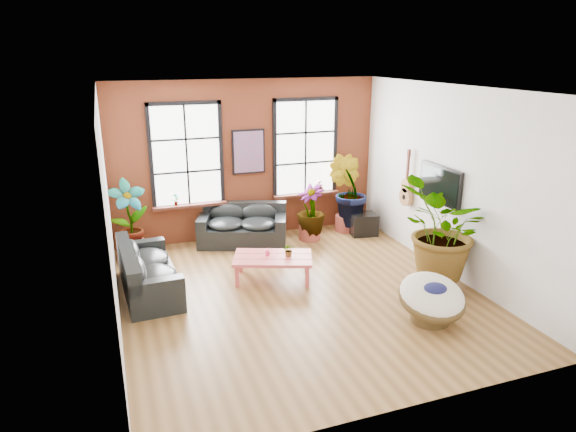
% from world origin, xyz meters
% --- Properties ---
extents(room, '(6.04, 6.54, 3.54)m').
position_xyz_m(room, '(0.00, 0.15, 1.75)').
color(room, brown).
rests_on(room, ground).
extents(sofa_back, '(2.09, 1.52, 0.87)m').
position_xyz_m(sofa_back, '(-0.29, 2.75, 0.39)').
color(sofa_back, black).
rests_on(sofa_back, ground).
extents(sofa_left, '(0.98, 2.13, 0.83)m').
position_xyz_m(sofa_left, '(-2.51, 0.97, 0.37)').
color(sofa_left, black).
rests_on(sofa_left, ground).
extents(coffee_table, '(1.62, 1.26, 0.55)m').
position_xyz_m(coffee_table, '(-0.25, 0.73, 0.40)').
color(coffee_table, '#C94849').
rests_on(coffee_table, ground).
extents(papasan_chair, '(1.15, 1.16, 0.78)m').
position_xyz_m(papasan_chair, '(1.59, -1.59, 0.40)').
color(papasan_chair, '#513C1D').
rests_on(papasan_chair, ground).
extents(poster, '(0.74, 0.06, 0.98)m').
position_xyz_m(poster, '(0.00, 3.18, 1.95)').
color(poster, black).
rests_on(poster, room).
extents(tv_wall_unit, '(0.13, 1.86, 1.20)m').
position_xyz_m(tv_wall_unit, '(2.93, 0.60, 1.54)').
color(tv_wall_unit, black).
rests_on(tv_wall_unit, room).
extents(media_box, '(0.66, 0.58, 0.50)m').
position_xyz_m(media_box, '(2.47, 2.37, 0.25)').
color(media_box, black).
rests_on(media_box, ground).
extents(pot_back_left, '(0.53, 0.53, 0.37)m').
position_xyz_m(pot_back_left, '(-2.64, 2.73, 0.19)').
color(pot_back_left, brown).
rests_on(pot_back_left, ground).
extents(pot_back_right, '(0.63, 0.63, 0.38)m').
position_xyz_m(pot_back_right, '(2.23, 2.75, 0.19)').
color(pot_back_right, brown).
rests_on(pot_back_right, ground).
extents(pot_right_wall, '(0.73, 0.73, 0.42)m').
position_xyz_m(pot_right_wall, '(2.44, -0.63, 0.21)').
color(pot_right_wall, brown).
rests_on(pot_right_wall, ground).
extents(pot_mid, '(0.52, 0.52, 0.35)m').
position_xyz_m(pot_mid, '(1.19, 2.49, 0.18)').
color(pot_mid, brown).
rests_on(pot_mid, ground).
extents(floor_plant_back_left, '(0.91, 0.74, 1.49)m').
position_xyz_m(floor_plant_back_left, '(-2.64, 2.71, 0.90)').
color(floor_plant_back_left, '#134A1E').
rests_on(floor_plant_back_left, ground).
extents(floor_plant_back_right, '(1.15, 1.15, 1.64)m').
position_xyz_m(floor_plant_back_right, '(2.23, 2.74, 0.97)').
color(floor_plant_back_right, '#134A1E').
rests_on(floor_plant_back_right, ground).
extents(floor_plant_right_wall, '(2.16, 2.14, 1.81)m').
position_xyz_m(floor_plant_right_wall, '(2.45, -0.60, 1.07)').
color(floor_plant_right_wall, '#134A1E').
rests_on(floor_plant_right_wall, ground).
extents(floor_plant_mid, '(0.84, 0.84, 1.13)m').
position_xyz_m(floor_plant_mid, '(1.21, 2.47, 0.71)').
color(floor_plant_mid, '#134A1E').
rests_on(floor_plant_mid, ground).
extents(table_plant, '(0.22, 0.19, 0.24)m').
position_xyz_m(table_plant, '(0.03, 0.64, 0.58)').
color(table_plant, '#134A1E').
rests_on(table_plant, coffee_table).
extents(sill_plant_left, '(0.17, 0.17, 0.27)m').
position_xyz_m(sill_plant_left, '(-1.65, 3.13, 1.04)').
color(sill_plant_left, '#134A1E').
rests_on(sill_plant_left, room).
extents(sill_plant_right, '(0.19, 0.19, 0.27)m').
position_xyz_m(sill_plant_right, '(1.70, 3.13, 1.04)').
color(sill_plant_right, '#134A1E').
rests_on(sill_plant_right, room).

